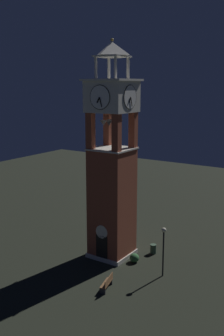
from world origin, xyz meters
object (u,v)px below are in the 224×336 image
clock_tower (112,172)px  park_bench (107,283)px  lamp_post (164,243)px  trash_bin (153,249)px

clock_tower → park_bench: clock_tower is taller
clock_tower → park_bench: size_ratio=10.56×
lamp_post → trash_bin: bearing=127.7°
trash_bin → park_bench: bearing=-89.4°
lamp_post → trash_bin: (-2.46, 3.18, -2.26)m
lamp_post → trash_bin: 4.61m
park_bench → trash_bin: (-0.08, 7.11, -0.08)m
park_bench → lamp_post: size_ratio=0.43×
park_bench → trash_bin: park_bench is taller
clock_tower → trash_bin: clock_tower is taller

